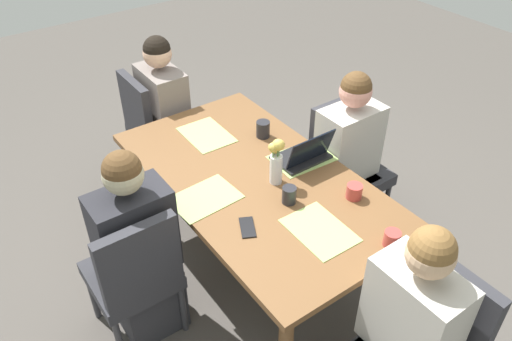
{
  "coord_description": "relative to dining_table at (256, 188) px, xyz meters",
  "views": [
    {
      "loc": [
        -1.88,
        1.34,
        2.52
      ],
      "look_at": [
        0.0,
        0.0,
        0.78
      ],
      "focal_mm": 35.69,
      "sensor_mm": 36.0,
      "label": 1
    }
  ],
  "objects": [
    {
      "name": "person_head_left_left_far",
      "position": [
        -1.15,
        -0.02,
        -0.13
      ],
      "size": [
        0.4,
        0.36,
        1.19
      ],
      "color": "#2D2D33",
      "rests_on": "ground_plane"
    },
    {
      "name": "flower_vase",
      "position": [
        -0.1,
        -0.07,
        0.24
      ],
      "size": [
        0.09,
        0.1,
        0.29
      ],
      "color": "silver",
      "rests_on": "dining_table"
    },
    {
      "name": "coffee_mug_centre_left",
      "position": [
        -0.82,
        -0.22,
        0.12
      ],
      "size": [
        0.08,
        0.08,
        0.08
      ],
      "primitive_type": "cylinder",
      "color": "#AD3D38",
      "rests_on": "dining_table"
    },
    {
      "name": "placemat_head_right_right_near",
      "position": [
        0.55,
        -0.0,
        0.08
      ],
      "size": [
        0.36,
        0.27,
        0.0
      ],
      "primitive_type": "cube",
      "rotation": [
        0.0,
        0.0,
        3.12
      ],
      "color": "#9EBC66",
      "rests_on": "dining_table"
    },
    {
      "name": "chair_far_left_mid",
      "position": [
        -0.05,
        0.81,
        -0.15
      ],
      "size": [
        0.44,
        0.44,
        0.9
      ],
      "color": "#2D2D33",
      "rests_on": "ground_plane"
    },
    {
      "name": "chair_near_left_near",
      "position": [
        0.06,
        -0.78,
        -0.15
      ],
      "size": [
        0.44,
        0.44,
        0.9
      ],
      "color": "#2D2D33",
      "rests_on": "ground_plane"
    },
    {
      "name": "laptop_near_left_near",
      "position": [
        -0.03,
        -0.33,
        0.12
      ],
      "size": [
        0.22,
        0.32,
        0.21
      ],
      "color": "black",
      "rests_on": "dining_table"
    },
    {
      "name": "placemat_far_left_mid",
      "position": [
        0.01,
        0.34,
        0.08
      ],
      "size": [
        0.28,
        0.37,
        0.0
      ],
      "primitive_type": "cube",
      "rotation": [
        0.0,
        0.0,
        -1.51
      ],
      "color": "#9EBC66",
      "rests_on": "dining_table"
    },
    {
      "name": "person_near_left_near",
      "position": [
        -0.02,
        -0.72,
        -0.13
      ],
      "size": [
        0.36,
        0.4,
        1.19
      ],
      "color": "#2D2D33",
      "rests_on": "ground_plane"
    },
    {
      "name": "coffee_mug_near_left",
      "position": [
        0.33,
        -0.29,
        0.13
      ],
      "size": [
        0.09,
        0.09,
        0.11
      ],
      "primitive_type": "cylinder",
      "color": "#232328",
      "rests_on": "dining_table"
    },
    {
      "name": "coffee_mug_centre_right",
      "position": [
        -0.45,
        -0.33,
        0.12
      ],
      "size": [
        0.09,
        0.09,
        0.08
      ],
      "primitive_type": "cylinder",
      "color": "#AD3D38",
      "rests_on": "dining_table"
    },
    {
      "name": "chair_head_right_right_near",
      "position": [
        1.22,
        0.07,
        -0.15
      ],
      "size": [
        0.44,
        0.44,
        0.9
      ],
      "color": "#2D2D33",
      "rests_on": "ground_plane"
    },
    {
      "name": "placemat_near_left_near",
      "position": [
        -0.01,
        -0.34,
        0.08
      ],
      "size": [
        0.28,
        0.37,
        0.0
      ],
      "primitive_type": "cube",
      "rotation": [
        0.0,
        0.0,
        1.51
      ],
      "color": "#9EBC66",
      "rests_on": "dining_table"
    },
    {
      "name": "coffee_mug_near_right",
      "position": [
        -0.28,
        -0.02,
        0.13
      ],
      "size": [
        0.08,
        0.08,
        0.1
      ],
      "primitive_type": "cylinder",
      "color": "#232328",
      "rests_on": "dining_table"
    },
    {
      "name": "person_far_left_mid",
      "position": [
        0.02,
        0.75,
        -0.13
      ],
      "size": [
        0.36,
        0.4,
        1.19
      ],
      "color": "#2D2D33",
      "rests_on": "ground_plane"
    },
    {
      "name": "dining_table",
      "position": [
        0.0,
        0.0,
        0.0
      ],
      "size": [
        1.8,
        0.99,
        0.73
      ],
      "color": "brown",
      "rests_on": "ground_plane"
    },
    {
      "name": "person_head_right_right_near",
      "position": [
        1.16,
        -0.0,
        -0.13
      ],
      "size": [
        0.4,
        0.36,
        1.19
      ],
      "color": "#2D2D33",
      "rests_on": "ground_plane"
    },
    {
      "name": "placemat_head_left_left_far",
      "position": [
        -0.54,
        -0.01,
        0.08
      ],
      "size": [
        0.36,
        0.27,
        0.0
      ],
      "primitive_type": "cube",
      "rotation": [
        0.0,
        0.0,
        -0.01
      ],
      "color": "#9EBC66",
      "rests_on": "dining_table"
    },
    {
      "name": "ground_plane",
      "position": [
        0.0,
        0.0,
        -0.65
      ],
      "size": [
        10.0,
        10.0,
        0.0
      ],
      "primitive_type": "plane",
      "color": "#4C4742"
    },
    {
      "name": "phone_black",
      "position": [
        -0.32,
        0.28,
        0.08
      ],
      "size": [
        0.17,
        0.13,
        0.01
      ],
      "primitive_type": "cube",
      "rotation": [
        0.0,
        0.0,
        2.67
      ],
      "color": "black",
      "rests_on": "dining_table"
    }
  ]
}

